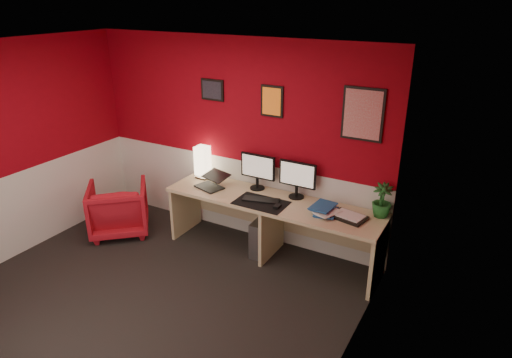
{
  "coord_description": "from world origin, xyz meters",
  "views": [
    {
      "loc": [
        2.83,
        -2.78,
        2.94
      ],
      "look_at": [
        0.6,
        1.21,
        1.05
      ],
      "focal_mm": 31.6,
      "sensor_mm": 36.0,
      "label": 1
    }
  ],
  "objects_px": {
    "shoji_lamp": "(203,163)",
    "pc_tower": "(265,236)",
    "laptop": "(209,179)",
    "monitor_left": "(257,166)",
    "desk": "(272,228)",
    "armchair": "(119,208)",
    "monitor_right": "(297,174)",
    "zen_tray": "(349,217)",
    "potted_plant": "(382,200)"
  },
  "relations": [
    {
      "from": "pc_tower",
      "to": "desk",
      "type": "bearing_deg",
      "value": -11.78
    },
    {
      "from": "shoji_lamp",
      "to": "laptop",
      "type": "relative_size",
      "value": 1.21
    },
    {
      "from": "desk",
      "to": "pc_tower",
      "type": "distance_m",
      "value": 0.18
    },
    {
      "from": "shoji_lamp",
      "to": "monitor_right",
      "type": "relative_size",
      "value": 0.69
    },
    {
      "from": "laptop",
      "to": "monitor_right",
      "type": "distance_m",
      "value": 1.09
    },
    {
      "from": "armchair",
      "to": "pc_tower",
      "type": "bearing_deg",
      "value": 152.37
    },
    {
      "from": "potted_plant",
      "to": "pc_tower",
      "type": "bearing_deg",
      "value": -171.07
    },
    {
      "from": "desk",
      "to": "armchair",
      "type": "bearing_deg",
      "value": -167.36
    },
    {
      "from": "zen_tray",
      "to": "monitor_left",
      "type": "bearing_deg",
      "value": 170.24
    },
    {
      "from": "zen_tray",
      "to": "pc_tower",
      "type": "height_order",
      "value": "zen_tray"
    },
    {
      "from": "shoji_lamp",
      "to": "potted_plant",
      "type": "distance_m",
      "value": 2.29
    },
    {
      "from": "shoji_lamp",
      "to": "potted_plant",
      "type": "height_order",
      "value": "shoji_lamp"
    },
    {
      "from": "monitor_right",
      "to": "desk",
      "type": "bearing_deg",
      "value": -133.4
    },
    {
      "from": "shoji_lamp",
      "to": "pc_tower",
      "type": "bearing_deg",
      "value": -9.75
    },
    {
      "from": "monitor_right",
      "to": "armchair",
      "type": "xyz_separation_m",
      "value": [
        -2.22,
        -0.67,
        -0.68
      ]
    },
    {
      "from": "laptop",
      "to": "armchair",
      "type": "bearing_deg",
      "value": -145.1
    },
    {
      "from": "monitor_right",
      "to": "shoji_lamp",
      "type": "bearing_deg",
      "value": -178.8
    },
    {
      "from": "monitor_left",
      "to": "monitor_right",
      "type": "distance_m",
      "value": 0.52
    },
    {
      "from": "shoji_lamp",
      "to": "laptop",
      "type": "distance_m",
      "value": 0.37
    },
    {
      "from": "monitor_right",
      "to": "potted_plant",
      "type": "distance_m",
      "value": 0.99
    },
    {
      "from": "laptop",
      "to": "armchair",
      "type": "relative_size",
      "value": 0.45
    },
    {
      "from": "desk",
      "to": "potted_plant",
      "type": "bearing_deg",
      "value": 10.53
    },
    {
      "from": "laptop",
      "to": "monitor_left",
      "type": "distance_m",
      "value": 0.62
    },
    {
      "from": "potted_plant",
      "to": "shoji_lamp",
      "type": "bearing_deg",
      "value": -179.2
    },
    {
      "from": "desk",
      "to": "laptop",
      "type": "bearing_deg",
      "value": -176.49
    },
    {
      "from": "desk",
      "to": "armchair",
      "type": "xyz_separation_m",
      "value": [
        -2.02,
        -0.45,
        -0.03
      ]
    },
    {
      "from": "monitor_right",
      "to": "potted_plant",
      "type": "relative_size",
      "value": 1.57
    },
    {
      "from": "monitor_left",
      "to": "pc_tower",
      "type": "xyz_separation_m",
      "value": [
        0.21,
        -0.2,
        -0.8
      ]
    },
    {
      "from": "shoji_lamp",
      "to": "desk",
      "type": "bearing_deg",
      "value": -9.75
    },
    {
      "from": "laptop",
      "to": "zen_tray",
      "type": "bearing_deg",
      "value": 17.96
    },
    {
      "from": "potted_plant",
      "to": "armchair",
      "type": "xyz_separation_m",
      "value": [
        -3.21,
        -0.67,
        -0.58
      ]
    },
    {
      "from": "laptop",
      "to": "monitor_left",
      "type": "relative_size",
      "value": 0.57
    },
    {
      "from": "laptop",
      "to": "pc_tower",
      "type": "distance_m",
      "value": 0.96
    },
    {
      "from": "shoji_lamp",
      "to": "pc_tower",
      "type": "xyz_separation_m",
      "value": [
        1.0,
        -0.17,
        -0.7
      ]
    },
    {
      "from": "laptop",
      "to": "pc_tower",
      "type": "relative_size",
      "value": 0.73
    },
    {
      "from": "laptop",
      "to": "potted_plant",
      "type": "distance_m",
      "value": 2.05
    },
    {
      "from": "desk",
      "to": "laptop",
      "type": "relative_size",
      "value": 7.88
    },
    {
      "from": "pc_tower",
      "to": "armchair",
      "type": "bearing_deg",
      "value": -168.25
    },
    {
      "from": "desk",
      "to": "potted_plant",
      "type": "relative_size",
      "value": 7.05
    },
    {
      "from": "potted_plant",
      "to": "zen_tray",
      "type": "bearing_deg",
      "value": -141.94
    },
    {
      "from": "monitor_left",
      "to": "zen_tray",
      "type": "distance_m",
      "value": 1.28
    },
    {
      "from": "desk",
      "to": "laptop",
      "type": "xyz_separation_m",
      "value": [
        -0.84,
        -0.05,
        0.47
      ]
    },
    {
      "from": "monitor_left",
      "to": "potted_plant",
      "type": "height_order",
      "value": "monitor_left"
    },
    {
      "from": "armchair",
      "to": "shoji_lamp",
      "type": "bearing_deg",
      "value": 173.53
    },
    {
      "from": "monitor_left",
      "to": "armchair",
      "type": "bearing_deg",
      "value": -158.53
    },
    {
      "from": "pc_tower",
      "to": "monitor_left",
      "type": "bearing_deg",
      "value": 134.73
    },
    {
      "from": "shoji_lamp",
      "to": "monitor_left",
      "type": "relative_size",
      "value": 0.69
    },
    {
      "from": "zen_tray",
      "to": "pc_tower",
      "type": "xyz_separation_m",
      "value": [
        -1.02,
        0.01,
        -0.52
      ]
    },
    {
      "from": "armchair",
      "to": "desk",
      "type": "bearing_deg",
      "value": 151.2
    },
    {
      "from": "shoji_lamp",
      "to": "monitor_left",
      "type": "xyz_separation_m",
      "value": [
        0.79,
        0.03,
        0.09
      ]
    }
  ]
}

